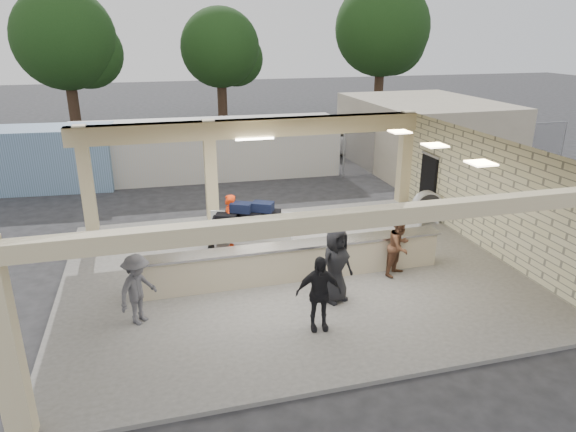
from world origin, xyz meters
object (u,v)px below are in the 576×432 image
object	(u,v)px
luggage_cart	(246,226)
passenger_b	(319,293)
car_white_a	(342,139)
passenger_c	(138,289)
baggage_counter	(295,261)
drum_fan	(427,206)
car_white_b	(412,135)
baggage_handler	(230,223)
passenger_d	(336,265)
passenger_a	(399,246)
car_dark	(351,138)
container_white	(207,149)

from	to	relation	value
luggage_cart	passenger_b	bearing A→B (deg)	-62.12
car_white_a	luggage_cart	bearing A→B (deg)	156.55
luggage_cart	passenger_c	world-z (taller)	passenger_c
baggage_counter	passenger_b	distance (m)	2.51
luggage_cart	drum_fan	bearing A→B (deg)	26.22
car_white_a	car_white_b	bearing A→B (deg)	-84.23
baggage_handler	passenger_b	world-z (taller)	passenger_b
baggage_counter	drum_fan	xyz separation A→B (m)	(5.50, 2.90, 0.10)
passenger_d	car_white_b	world-z (taller)	passenger_d
passenger_a	passenger_c	xyz separation A→B (m)	(-6.69, -0.69, 0.01)
baggage_counter	passenger_b	world-z (taller)	passenger_b
luggage_cart	passenger_c	xyz separation A→B (m)	(-3.07, -3.29, 0.01)
passenger_c	car_white_a	bearing A→B (deg)	7.23
baggage_handler	car_dark	world-z (taller)	baggage_handler
drum_fan	passenger_c	size ratio (longest dim) A/B	0.67
luggage_cart	car_dark	distance (m)	14.92
luggage_cart	passenger_b	world-z (taller)	passenger_b
car_white_b	car_dark	size ratio (longest dim) A/B	1.17
luggage_cart	passenger_b	distance (m)	4.63
passenger_c	passenger_d	size ratio (longest dim) A/B	0.88
baggage_counter	passenger_b	bearing A→B (deg)	-94.28
passenger_d	car_white_a	bearing A→B (deg)	46.10
passenger_a	car_white_b	size ratio (longest dim) A/B	0.33
passenger_b	passenger_d	xyz separation A→B (m)	(0.79, 1.10, 0.08)
baggage_handler	container_white	distance (m)	8.80
passenger_d	car_white_b	size ratio (longest dim) A/B	0.38
baggage_counter	luggage_cart	distance (m)	2.30
passenger_a	car_white_b	bearing A→B (deg)	27.48
passenger_a	car_white_b	xyz separation A→B (m)	(8.05, 14.45, -0.13)
luggage_cart	baggage_handler	bearing A→B (deg)	170.64
baggage_counter	passenger_b	xyz separation A→B (m)	(-0.19, -2.48, 0.37)
drum_fan	passenger_a	world-z (taller)	passenger_a
passenger_a	luggage_cart	bearing A→B (deg)	110.98
car_dark	car_white_a	bearing A→B (deg)	128.01
baggage_counter	luggage_cart	xyz separation A→B (m)	(-0.89, 2.10, 0.32)
passenger_c	passenger_d	world-z (taller)	passenger_d
car_dark	car_white_b	bearing A→B (deg)	-88.61
container_white	baggage_handler	bearing A→B (deg)	-90.64
baggage_handler	car_white_b	distance (m)	16.79
passenger_a	car_dark	distance (m)	15.71
luggage_cart	baggage_counter	bearing A→B (deg)	-47.85
passenger_c	drum_fan	bearing A→B (deg)	-24.56
passenger_c	car_dark	world-z (taller)	passenger_c
passenger_d	car_dark	world-z (taller)	passenger_d
car_white_b	car_white_a	bearing A→B (deg)	94.26
baggage_handler	passenger_b	distance (m)	4.96
passenger_a	car_dark	xyz separation A→B (m)	(4.65, 15.01, -0.20)
passenger_c	baggage_handler	bearing A→B (deg)	5.63
passenger_b	car_dark	xyz separation A→B (m)	(7.57, 16.98, -0.25)
baggage_counter	car_white_b	world-z (taller)	car_white_b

